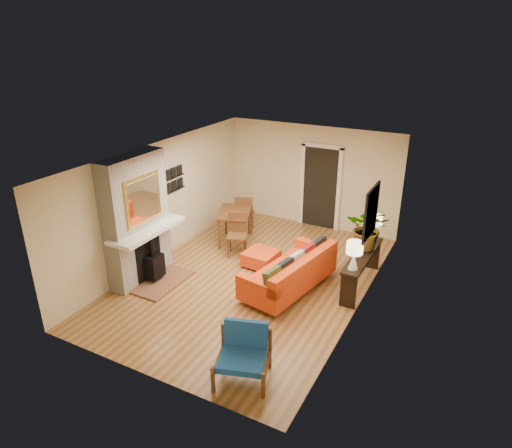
% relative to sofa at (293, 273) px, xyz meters
% --- Properties ---
extents(room_shell, '(6.50, 6.50, 6.50)m').
position_rel_sofa_xyz_m(room_shell, '(-0.32, 2.65, 0.87)').
color(room_shell, '#B47345').
rests_on(room_shell, ground).
extents(fireplace, '(1.09, 1.68, 2.60)m').
position_rel_sofa_xyz_m(fireplace, '(-2.92, -0.99, 0.87)').
color(fireplace, white).
rests_on(fireplace, ground).
extents(sofa, '(1.30, 2.29, 0.85)m').
position_rel_sofa_xyz_m(sofa, '(0.00, 0.00, 0.00)').
color(sofa, silver).
rests_on(sofa, ground).
extents(ottoman, '(0.71, 0.71, 0.34)m').
position_rel_sofa_xyz_m(ottoman, '(-1.00, 0.59, -0.18)').
color(ottoman, silver).
rests_on(ottoman, ground).
extents(blue_chair, '(0.96, 0.95, 0.80)m').
position_rel_sofa_xyz_m(blue_chair, '(0.33, -2.53, 0.06)').
color(blue_chair, brown).
rests_on(blue_chair, ground).
extents(dining_table, '(1.22, 1.84, 0.98)m').
position_rel_sofa_xyz_m(dining_table, '(-2.04, 1.40, 0.27)').
color(dining_table, brown).
rests_on(dining_table, ground).
extents(console_table, '(0.34, 1.85, 0.72)m').
position_rel_sofa_xyz_m(console_table, '(1.15, 0.76, 0.20)').
color(console_table, black).
rests_on(console_table, ground).
extents(lamp_near, '(0.30, 0.30, 0.54)m').
position_rel_sofa_xyz_m(lamp_near, '(1.15, 0.08, 0.69)').
color(lamp_near, white).
rests_on(lamp_near, console_table).
extents(lamp_far, '(0.30, 0.30, 0.54)m').
position_rel_sofa_xyz_m(lamp_far, '(1.15, 1.50, 0.69)').
color(lamp_far, white).
rests_on(lamp_far, console_table).
extents(houseplant, '(0.86, 0.77, 0.89)m').
position_rel_sofa_xyz_m(houseplant, '(1.14, 1.02, 0.80)').
color(houseplant, '#1E5919').
rests_on(houseplant, console_table).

